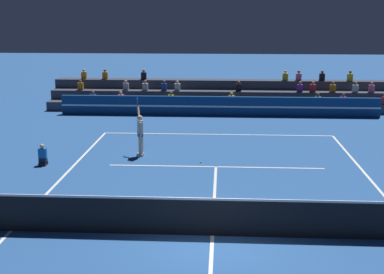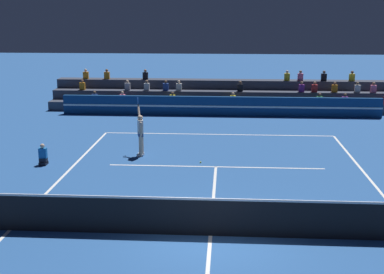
% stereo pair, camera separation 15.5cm
% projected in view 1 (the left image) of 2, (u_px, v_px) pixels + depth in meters
% --- Properties ---
extents(ground_plane, '(120.00, 120.00, 0.00)m').
position_uv_depth(ground_plane, '(212.00, 236.00, 14.26)').
color(ground_plane, '#285699').
extents(court_lines, '(11.10, 23.90, 0.01)m').
position_uv_depth(court_lines, '(212.00, 235.00, 14.26)').
color(court_lines, white).
rests_on(court_lines, ground).
extents(tennis_net, '(12.00, 0.10, 1.10)m').
position_uv_depth(tennis_net, '(213.00, 217.00, 14.14)').
color(tennis_net, slate).
rests_on(tennis_net, ground).
extents(sponsor_banner_wall, '(18.00, 0.26, 1.10)m').
position_uv_depth(sponsor_banner_wall, '(219.00, 106.00, 30.23)').
color(sponsor_banner_wall, navy).
rests_on(sponsor_banner_wall, ground).
extents(bleacher_stand, '(20.43, 2.85, 2.28)m').
position_uv_depth(bleacher_stand, '(219.00, 97.00, 32.67)').
color(bleacher_stand, '#383D4C').
rests_on(bleacher_stand, ground).
extents(ball_kid_courtside, '(0.30, 0.36, 0.84)m').
position_uv_depth(ball_kid_courtside, '(43.00, 157.00, 20.65)').
color(ball_kid_courtside, black).
rests_on(ball_kid_courtside, ground).
extents(tennis_player, '(0.42, 1.19, 2.39)m').
position_uv_depth(tennis_player, '(140.00, 132.00, 21.84)').
color(tennis_player, beige).
rests_on(tennis_player, ground).
extents(tennis_ball, '(0.07, 0.07, 0.07)m').
position_uv_depth(tennis_ball, '(200.00, 162.00, 21.00)').
color(tennis_ball, '#C6DB33').
rests_on(tennis_ball, ground).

